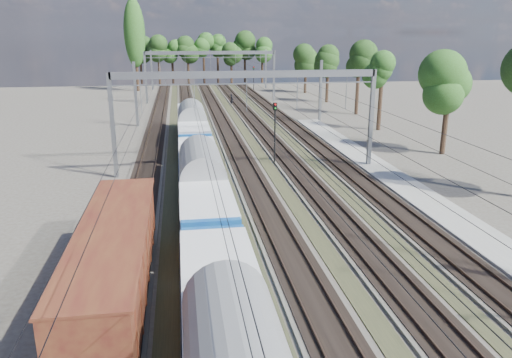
{
  "coord_description": "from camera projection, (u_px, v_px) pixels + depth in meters",
  "views": [
    {
      "loc": [
        -5.81,
        -13.22,
        12.15
      ],
      "look_at": [
        -0.99,
        18.18,
        2.8
      ],
      "focal_mm": 35.0,
      "sensor_mm": 36.0,
      "label": 1
    }
  ],
  "objects": [
    {
      "name": "signal_far",
      "position": [
        254.0,
        76.0,
        106.79
      ],
      "size": [
        0.37,
        0.34,
        5.19
      ],
      "rotation": [
        0.0,
        0.0,
        0.38
      ],
      "color": "black",
      "rests_on": "ground"
    },
    {
      "name": "poplar",
      "position": [
        134.0,
        34.0,
        104.26
      ],
      "size": [
        4.4,
        4.4,
        19.04
      ],
      "color": "black",
      "rests_on": "ground"
    },
    {
      "name": "tree_belt",
      "position": [
        242.0,
        56.0,
        101.44
      ],
      "size": [
        40.73,
        100.81,
        10.97
      ],
      "color": "black",
      "rests_on": "ground"
    },
    {
      "name": "emu_train",
      "position": [
        202.0,
        175.0,
        34.37
      ],
      "size": [
        3.12,
        65.96,
        4.56
      ],
      "color": "black",
      "rests_on": "ground"
    },
    {
      "name": "worker",
      "position": [
        232.0,
        100.0,
        86.41
      ],
      "size": [
        0.69,
        0.83,
        1.95
      ],
      "primitive_type": "imported",
      "rotation": [
        0.0,
        0.0,
        1.95
      ],
      "color": "black",
      "rests_on": "ground"
    },
    {
      "name": "platform",
      "position": [
        423.0,
        199.0,
        37.48
      ],
      "size": [
        3.0,
        70.0,
        0.3
      ],
      "primitive_type": "cube",
      "color": "gray",
      "rests_on": "ground"
    },
    {
      "name": "track_bed",
      "position": [
        230.0,
        138.0,
        59.45
      ],
      "size": [
        21.0,
        130.0,
        0.34
      ],
      "color": "#47423A",
      "rests_on": "ground"
    },
    {
      "name": "catenary",
      "position": [
        226.0,
        78.0,
        65.01
      ],
      "size": [
        25.65,
        130.0,
        9.0
      ],
      "color": "slate",
      "rests_on": "ground"
    },
    {
      "name": "freight_boxcar",
      "position": [
        115.0,
        260.0,
        22.47
      ],
      "size": [
        3.05,
        14.73,
        3.8
      ],
      "color": "black",
      "rests_on": "ground"
    },
    {
      "name": "signal_near",
      "position": [
        275.0,
        126.0,
        47.03
      ],
      "size": [
        0.42,
        0.39,
        5.87
      ],
      "rotation": [
        0.0,
        0.0,
        -0.39
      ],
      "color": "black",
      "rests_on": "ground"
    }
  ]
}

